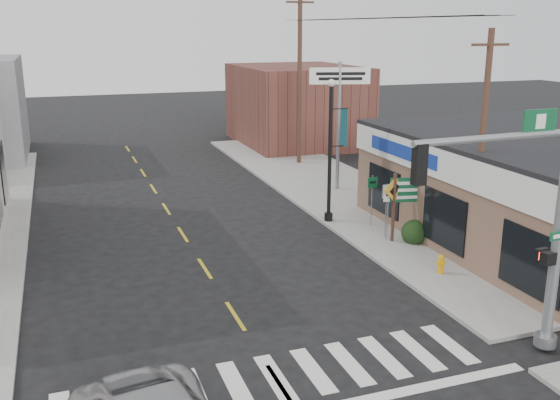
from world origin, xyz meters
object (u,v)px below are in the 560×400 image
object	(u,v)px
fire_hydrant	(441,263)
utility_pole_far	(300,77)
guide_sign	(409,196)
bare_tree	(544,174)
utility_pole_near	(481,149)
traffic_signal_pole	(537,213)
lamp_post	(331,141)
dance_center_sign	(339,94)

from	to	relation	value
fire_hydrant	utility_pole_far	world-z (taller)	utility_pole_far
guide_sign	fire_hydrant	world-z (taller)	guide_sign
bare_tree	utility_pole_near	distance (m)	2.14
traffic_signal_pole	utility_pole_near	world-z (taller)	utility_pole_near
bare_tree	utility_pole_near	world-z (taller)	utility_pole_near
lamp_post	utility_pole_far	world-z (taller)	utility_pole_far
traffic_signal_pole	utility_pole_near	size ratio (longest dim) A/B	0.78
traffic_signal_pole	guide_sign	xyz separation A→B (m)	(1.75, 8.74, -1.99)
lamp_post	bare_tree	size ratio (longest dim) A/B	1.38
fire_hydrant	utility_pole_far	distance (m)	19.29
guide_sign	utility_pole_near	bearing A→B (deg)	-63.66
guide_sign	lamp_post	size ratio (longest dim) A/B	0.45
dance_center_sign	utility_pole_far	size ratio (longest dim) A/B	0.64
guide_sign	dance_center_sign	xyz separation A→B (m)	(0.80, 8.32, 3.15)
bare_tree	utility_pole_far	size ratio (longest dim) A/B	0.43
utility_pole_far	guide_sign	bearing A→B (deg)	-100.04
lamp_post	utility_pole_near	size ratio (longest dim) A/B	0.75
traffic_signal_pole	bare_tree	xyz separation A→B (m)	(3.98, 4.18, -0.27)
guide_sign	dance_center_sign	distance (m)	8.93
guide_sign	utility_pole_far	xyz separation A→B (m)	(1.30, 15.08, 3.47)
guide_sign	fire_hydrant	xyz separation A→B (m)	(-0.73, -3.48, -1.41)
lamp_post	utility_pole_near	distance (m)	7.02
guide_sign	utility_pole_near	size ratio (longest dim) A/B	0.34
traffic_signal_pole	dance_center_sign	distance (m)	17.28
traffic_signal_pole	utility_pole_far	world-z (taller)	utility_pole_far
bare_tree	fire_hydrant	bearing A→B (deg)	160.00
fire_hydrant	lamp_post	size ratio (longest dim) A/B	0.11
fire_hydrant	utility_pole_near	world-z (taller)	utility_pole_near
lamp_post	utility_pole_far	bearing A→B (deg)	97.54
dance_center_sign	utility_pole_far	distance (m)	6.79
guide_sign	fire_hydrant	bearing A→B (deg)	-89.36
traffic_signal_pole	bare_tree	distance (m)	5.78
dance_center_sign	utility_pole_near	world-z (taller)	utility_pole_near
utility_pole_near	utility_pole_far	world-z (taller)	utility_pole_far
traffic_signal_pole	dance_center_sign	xyz separation A→B (m)	(2.55, 17.05, 1.16)
guide_sign	lamp_post	world-z (taller)	lamp_post
traffic_signal_pole	utility_pole_far	bearing A→B (deg)	80.51
lamp_post	bare_tree	xyz separation A→B (m)	(4.07, -7.90, -0.04)
dance_center_sign	traffic_signal_pole	bearing A→B (deg)	-83.37
dance_center_sign	utility_pole_near	distance (m)	11.48
fire_hydrant	dance_center_sign	bearing A→B (deg)	82.60
guide_sign	lamp_post	bearing A→B (deg)	131.29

